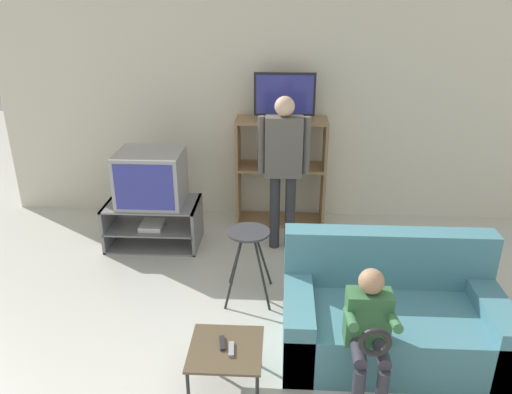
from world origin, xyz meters
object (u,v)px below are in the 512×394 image
object	(u,v)px
folding_stool	(249,243)
snack_table	(226,352)
remote_control_black	(222,343)
person_standing_adult	(284,159)
person_seated_child	(369,328)
tv_stand	(154,224)
television_main	(151,178)
media_shelf	(281,171)
couch	(391,316)
remote_control_white	(231,349)
television_flat	(285,97)

from	to	relation	value
folding_stool	snack_table	xyz separation A→B (m)	(-0.08, -1.16, -0.23)
remote_control_black	person_standing_adult	bearing A→B (deg)	69.12
folding_stool	person_seated_child	bearing A→B (deg)	-53.27
snack_table	tv_stand	bearing A→B (deg)	115.85
television_main	person_seated_child	distance (m)	2.94
tv_stand	snack_table	size ratio (longest dim) A/B	1.98
media_shelf	person_standing_adult	world-z (taller)	person_standing_adult
remote_control_black	couch	distance (m)	1.34
remote_control_black	person_seated_child	world-z (taller)	person_seated_child
tv_stand	remote_control_black	distance (m)	2.33
folding_stool	remote_control_white	distance (m)	1.20
tv_stand	television_flat	distance (m)	2.01
snack_table	television_main	bearing A→B (deg)	115.49
media_shelf	person_standing_adult	size ratio (longest dim) A/B	0.77
tv_stand	folding_stool	distance (m)	1.51
television_flat	couch	world-z (taller)	television_flat
tv_stand	remote_control_white	distance (m)	2.42
remote_control_white	person_standing_adult	size ratio (longest dim) A/B	0.09
person_seated_child	snack_table	bearing A→B (deg)	179.20
media_shelf	remote_control_black	distance (m)	2.79
television_main	person_seated_child	world-z (taller)	television_main
television_main	television_flat	size ratio (longest dim) A/B	1.01
television_flat	couch	distance (m)	2.72
television_main	couch	xyz separation A→B (m)	(2.25, -1.64, -0.49)
television_flat	remote_control_black	world-z (taller)	television_flat
folding_stool	couch	size ratio (longest dim) A/B	0.41
television_flat	media_shelf	bearing A→B (deg)	-171.87
tv_stand	person_seated_child	bearing A→B (deg)	-47.21
remote_control_white	couch	distance (m)	1.30
snack_table	person_seated_child	world-z (taller)	person_seated_child
media_shelf	television_flat	size ratio (longest dim) A/B	1.87
remote_control_white	folding_stool	bearing A→B (deg)	83.32
snack_table	remote_control_black	xyz separation A→B (m)	(-0.03, 0.04, 0.04)
television_flat	snack_table	distance (m)	3.06
person_seated_child	remote_control_black	bearing A→B (deg)	177.15
snack_table	couch	size ratio (longest dim) A/B	0.30
media_shelf	folding_stool	bearing A→B (deg)	-99.35
tv_stand	television_main	size ratio (longest dim) A/B	1.46
remote_control_white	snack_table	bearing A→B (deg)	143.84
television_flat	snack_table	bearing A→B (deg)	-97.65
tv_stand	remote_control_white	world-z (taller)	tv_stand
person_standing_adult	remote_control_white	bearing A→B (deg)	-98.83
person_standing_adult	folding_stool	bearing A→B (deg)	-106.93
folding_stool	remote_control_black	world-z (taller)	folding_stool
folding_stool	remote_control_white	bearing A→B (deg)	-91.89
remote_control_black	person_standing_adult	size ratio (longest dim) A/B	0.09
folding_stool	remote_control_white	size ratio (longest dim) A/B	4.66
television_flat	folding_stool	world-z (taller)	television_flat
folding_stool	television_flat	bearing A→B (deg)	79.74
couch	person_standing_adult	size ratio (longest dim) A/B	1.00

